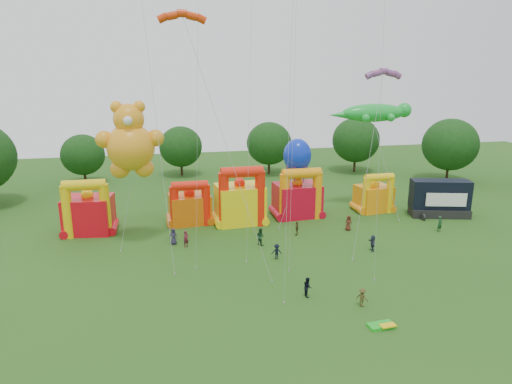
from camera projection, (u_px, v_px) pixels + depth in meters
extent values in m
plane|color=#235116|center=(343.00, 346.00, 32.04)|extent=(160.00, 160.00, 0.00)
cylinder|color=#352314|center=(447.00, 171.00, 79.08)|extent=(0.44, 0.44, 3.72)
ellipsoid|color=#143A11|center=(450.00, 145.00, 77.90)|extent=(9.30, 9.30, 8.89)
cylinder|color=#352314|center=(355.00, 163.00, 86.44)|extent=(0.44, 0.44, 3.51)
ellipsoid|color=#143A11|center=(356.00, 140.00, 85.32)|extent=(8.77, 8.78, 8.39)
cylinder|color=#352314|center=(269.00, 165.00, 84.77)|extent=(0.44, 0.44, 3.30)
ellipsoid|color=#143A11|center=(269.00, 143.00, 83.72)|extent=(8.25, 8.25, 7.88)
cylinder|color=#352314|center=(182.00, 167.00, 83.44)|extent=(0.44, 0.44, 3.09)
ellipsoid|color=#143A11|center=(181.00, 147.00, 82.45)|extent=(7.73, 7.72, 7.38)
cylinder|color=#352314|center=(85.00, 175.00, 77.53)|extent=(0.44, 0.44, 2.88)
ellipsoid|color=#143A11|center=(83.00, 155.00, 76.61)|extent=(7.20, 7.20, 6.88)
cube|color=red|center=(89.00, 215.00, 54.11)|extent=(5.90, 5.00, 4.32)
cylinder|color=yellow|center=(67.00, 212.00, 52.00)|extent=(1.17, 1.17, 6.17)
cylinder|color=yellow|center=(105.00, 210.00, 52.84)|extent=(1.17, 1.17, 6.17)
cylinder|color=yellow|center=(84.00, 185.00, 51.61)|extent=(4.74, 1.23, 1.23)
sphere|color=yellow|center=(87.00, 195.00, 53.47)|extent=(1.40, 1.40, 1.40)
cube|color=#D65C0B|center=(190.00, 209.00, 57.63)|extent=(5.37, 4.49, 3.61)
cylinder|color=red|center=(175.00, 207.00, 55.68)|extent=(1.09, 1.09, 5.16)
cylinder|color=red|center=(206.00, 205.00, 56.46)|extent=(1.09, 1.09, 5.16)
cylinder|color=red|center=(190.00, 186.00, 55.40)|extent=(4.42, 1.15, 1.15)
sphere|color=red|center=(189.00, 193.00, 57.08)|extent=(1.40, 1.40, 1.40)
cube|color=yellow|center=(240.00, 204.00, 57.55)|extent=(6.11, 5.06, 4.83)
cylinder|color=red|center=(224.00, 201.00, 55.26)|extent=(1.26, 1.26, 6.90)
cylinder|color=red|center=(260.00, 199.00, 56.16)|extent=(1.26, 1.26, 6.90)
cylinder|color=red|center=(242.00, 172.00, 54.81)|extent=(5.12, 1.33, 1.33)
sphere|color=red|center=(240.00, 183.00, 56.85)|extent=(1.40, 1.40, 1.40)
cube|color=red|center=(297.00, 200.00, 60.31)|extent=(5.97, 4.93, 4.28)
cylinder|color=orange|center=(284.00, 197.00, 58.08)|extent=(1.24, 1.24, 6.11)
cylinder|color=orange|center=(317.00, 196.00, 58.97)|extent=(1.24, 1.24, 6.11)
cylinder|color=orange|center=(301.00, 173.00, 57.73)|extent=(5.03, 1.31, 1.31)
sphere|color=orange|center=(297.00, 182.00, 59.67)|extent=(1.40, 1.40, 1.40)
cube|color=orange|center=(373.00, 198.00, 62.55)|extent=(4.97, 4.23, 3.49)
cylinder|color=yellow|center=(366.00, 196.00, 60.78)|extent=(0.98, 0.98, 4.98)
cylinder|color=yellow|center=(390.00, 195.00, 61.49)|extent=(0.98, 0.98, 4.98)
cylinder|color=yellow|center=(379.00, 177.00, 60.49)|extent=(3.96, 1.03, 1.03)
sphere|color=yellow|center=(374.00, 184.00, 62.02)|extent=(1.40, 1.40, 1.40)
cube|color=black|center=(439.00, 212.00, 60.42)|extent=(7.94, 4.63, 1.10)
cube|color=black|center=(440.00, 194.00, 59.98)|extent=(7.85, 4.28, 3.74)
cube|color=white|center=(446.00, 200.00, 58.70)|extent=(5.00, 1.41, 1.76)
cylinder|color=black|center=(423.00, 217.00, 58.80)|extent=(0.30, 0.90, 0.90)
cylinder|color=black|center=(464.00, 214.00, 60.01)|extent=(0.30, 0.90, 0.90)
sphere|color=orange|center=(131.00, 147.00, 48.48)|extent=(5.04, 5.04, 5.04)
sphere|color=orange|center=(129.00, 119.00, 47.71)|extent=(3.21, 3.21, 3.21)
sphere|color=orange|center=(116.00, 107.00, 47.15)|extent=(1.26, 1.26, 1.26)
sphere|color=orange|center=(139.00, 107.00, 47.61)|extent=(1.26, 1.26, 1.26)
sphere|color=orange|center=(104.00, 139.00, 47.71)|extent=(1.83, 1.83, 1.83)
sphere|color=orange|center=(155.00, 138.00, 48.78)|extent=(1.83, 1.83, 1.83)
sphere|color=orange|center=(120.00, 169.00, 48.82)|extent=(2.06, 2.06, 2.06)
sphere|color=orange|center=(144.00, 168.00, 49.33)|extent=(2.06, 2.06, 2.06)
sphere|color=white|center=(128.00, 121.00, 46.25)|extent=(0.92, 0.92, 0.92)
ellipsoid|color=green|center=(374.00, 113.00, 61.65)|extent=(9.22, 2.88, 2.45)
sphere|color=green|center=(404.00, 110.00, 62.49)|extent=(1.98, 1.98, 1.98)
cone|color=green|center=(341.00, 115.00, 60.75)|extent=(3.60, 1.44, 1.44)
sphere|color=green|center=(381.00, 115.00, 63.51)|extent=(1.08, 1.08, 1.08)
sphere|color=green|center=(391.00, 118.00, 60.79)|extent=(1.08, 1.08, 1.08)
sphere|color=green|center=(357.00, 116.00, 62.79)|extent=(1.08, 1.08, 1.08)
sphere|color=green|center=(366.00, 118.00, 60.07)|extent=(1.08, 1.08, 1.08)
ellipsoid|color=#0D2BCC|center=(297.00, 155.00, 59.14)|extent=(3.64, 3.64, 4.37)
cone|color=#591E8C|center=(306.00, 170.00, 59.90)|extent=(0.82, 0.82, 2.91)
cone|color=#591E8C|center=(299.00, 169.00, 60.75)|extent=(0.82, 0.82, 2.91)
cone|color=#591E8C|center=(290.00, 169.00, 60.51)|extent=(0.82, 0.82, 2.91)
cone|color=#591E8C|center=(288.00, 171.00, 59.43)|extent=(0.82, 0.82, 2.91)
cone|color=#591E8C|center=(295.00, 172.00, 58.58)|extent=(0.82, 0.82, 2.91)
cone|color=#591E8C|center=(304.00, 172.00, 58.82)|extent=(0.82, 0.82, 2.91)
cube|color=green|center=(381.00, 326.00, 34.44)|extent=(2.06, 1.14, 0.24)
cube|color=yellow|center=(388.00, 325.00, 34.20)|extent=(1.24, 0.68, 0.10)
imported|color=#2A253E|center=(173.00, 236.00, 50.52)|extent=(1.03, 0.81, 1.86)
imported|color=maroon|center=(186.00, 239.00, 49.73)|extent=(0.82, 0.76, 1.87)
imported|color=#183C22|center=(260.00, 236.00, 50.35)|extent=(1.13, 1.20, 1.97)
imported|color=black|center=(277.00, 252.00, 46.61)|extent=(1.14, 0.78, 1.62)
imported|color=#45401B|center=(297.00, 228.00, 53.36)|extent=(0.78, 1.05, 1.65)
imported|color=#272D42|center=(373.00, 243.00, 48.75)|extent=(0.77, 1.70, 1.76)
imported|color=#522417|center=(348.00, 223.00, 54.95)|extent=(0.92, 0.61, 1.88)
imported|color=#1A4121|center=(440.00, 224.00, 54.50)|extent=(0.81, 0.64, 1.93)
imported|color=black|center=(308.00, 287.00, 38.99)|extent=(0.71, 0.88, 1.71)
imported|color=#473D1C|center=(362.00, 297.00, 37.26)|extent=(1.14, 1.17, 1.61)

